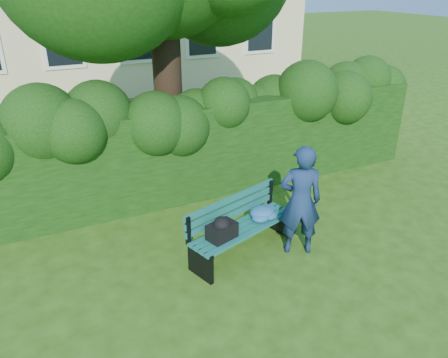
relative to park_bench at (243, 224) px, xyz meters
name	(u,v)px	position (x,y,z in m)	size (l,w,h in m)	color
ground	(240,247)	(0.02, 0.11, -0.50)	(80.00, 80.00, 0.00)	#274A0F
hedge	(188,150)	(0.02, 2.31, 0.40)	(10.00, 1.00, 1.80)	black
park_bench	(243,224)	(0.00, 0.00, 0.00)	(1.93, 1.09, 0.89)	#0F4D42
man_reading	(300,201)	(0.78, -0.34, 0.38)	(0.64, 0.42, 1.76)	navy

